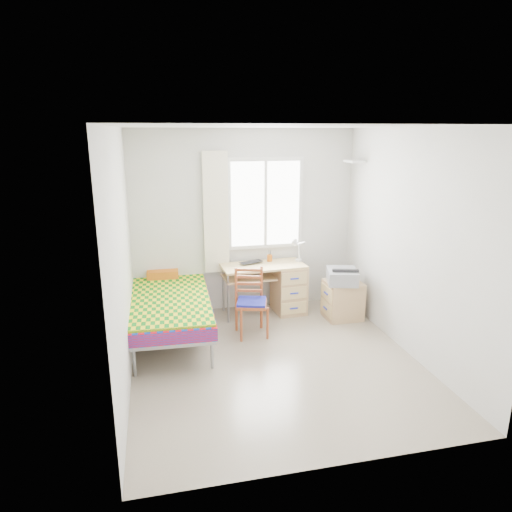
{
  "coord_description": "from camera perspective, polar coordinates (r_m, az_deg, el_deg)",
  "views": [
    {
      "loc": [
        -1.25,
        -4.57,
        2.56
      ],
      "look_at": [
        -0.1,
        0.55,
        1.11
      ],
      "focal_mm": 32.0,
      "sensor_mm": 36.0,
      "label": 1
    }
  ],
  "objects": [
    {
      "name": "ceiling",
      "position": [
        4.74,
        2.76,
        15.88
      ],
      "size": [
        3.5,
        3.5,
        0.0
      ],
      "primitive_type": "plane",
      "rotation": [
        3.14,
        0.0,
        0.0
      ],
      "color": "white",
      "rests_on": "wall_back"
    },
    {
      "name": "floor",
      "position": [
        5.38,
        2.4,
        -12.99
      ],
      "size": [
        3.5,
        3.5,
        0.0
      ],
      "primitive_type": "plane",
      "color": "#BCAD93",
      "rests_on": "ground"
    },
    {
      "name": "wall_left",
      "position": [
        4.75,
        -16.39,
        -0.6
      ],
      "size": [
        0.0,
        3.5,
        3.5
      ],
      "primitive_type": "plane",
      "rotation": [
        1.57,
        0.0,
        1.57
      ],
      "color": "silver",
      "rests_on": "ground"
    },
    {
      "name": "desk",
      "position": [
        6.61,
        3.51,
        -3.71
      ],
      "size": [
        1.2,
        0.6,
        0.73
      ],
      "rotation": [
        0.0,
        0.0,
        0.06
      ],
      "color": "#E2BB77",
      "rests_on": "floor"
    },
    {
      "name": "pen_cup",
      "position": [
        6.61,
        1.72,
        -0.26
      ],
      "size": [
        0.09,
        0.09,
        0.09
      ],
      "primitive_type": "cylinder",
      "rotation": [
        0.0,
        0.0,
        -0.18
      ],
      "color": "orange",
      "rests_on": "desk"
    },
    {
      "name": "laptop",
      "position": [
        6.46,
        -0.36,
        -0.93
      ],
      "size": [
        0.4,
        0.32,
        0.03
      ],
      "primitive_type": "imported",
      "rotation": [
        0.0,
        0.0,
        0.34
      ],
      "color": "black",
      "rests_on": "desk"
    },
    {
      "name": "printer",
      "position": [
        6.38,
        10.71,
        -2.45
      ],
      "size": [
        0.5,
        0.55,
        0.2
      ],
      "rotation": [
        0.0,
        0.0,
        -0.27
      ],
      "color": "gray",
      "rests_on": "cabinet"
    },
    {
      "name": "bed",
      "position": [
        6.01,
        -10.86,
        -5.35
      ],
      "size": [
        1.09,
        2.22,
        0.95
      ],
      "rotation": [
        0.0,
        0.0,
        -0.03
      ],
      "color": "#919499",
      "rests_on": "floor"
    },
    {
      "name": "task_lamp",
      "position": [
        6.47,
        5.19,
        1.04
      ],
      "size": [
        0.21,
        0.31,
        0.37
      ],
      "rotation": [
        0.0,
        0.0,
        0.14
      ],
      "color": "white",
      "rests_on": "desk"
    },
    {
      "name": "chair",
      "position": [
        5.87,
        -0.58,
        -5.22
      ],
      "size": [
        0.46,
        0.46,
        0.87
      ],
      "rotation": [
        0.0,
        0.0,
        -0.27
      ],
      "color": "#99491D",
      "rests_on": "floor"
    },
    {
      "name": "curtain",
      "position": [
        6.4,
        -5.02,
        5.35
      ],
      "size": [
        0.35,
        0.05,
        1.7
      ],
      "primitive_type": "cube",
      "color": "#F8E8CD",
      "rests_on": "wall_back"
    },
    {
      "name": "cabinet",
      "position": [
        6.54,
        10.77,
        -5.41
      ],
      "size": [
        0.5,
        0.44,
        0.53
      ],
      "rotation": [
        0.0,
        0.0,
        0.01
      ],
      "color": "tan",
      "rests_on": "floor"
    },
    {
      "name": "wall_right",
      "position": [
        5.53,
        18.78,
        1.41
      ],
      "size": [
        0.0,
        3.5,
        3.5
      ],
      "primitive_type": "plane",
      "rotation": [
        1.57,
        0.0,
        -1.57
      ],
      "color": "silver",
      "rests_on": "ground"
    },
    {
      "name": "book",
      "position": [
        6.45,
        -1.05,
        -2.38
      ],
      "size": [
        0.17,
        0.22,
        0.02
      ],
      "primitive_type": "imported",
      "rotation": [
        0.0,
        0.0,
        0.04
      ],
      "color": "gray",
      "rests_on": "desk"
    },
    {
      "name": "floating_shelf",
      "position": [
        6.58,
        12.23,
        11.49
      ],
      "size": [
        0.2,
        0.32,
        0.03
      ],
      "primitive_type": "cube",
      "color": "white",
      "rests_on": "wall_right"
    },
    {
      "name": "window",
      "position": [
        6.56,
        1.18,
        6.54
      ],
      "size": [
        1.1,
        0.04,
        1.3
      ],
      "color": "white",
      "rests_on": "wall_back"
    },
    {
      "name": "wall_back",
      "position": [
        6.57,
        -1.43,
        4.33
      ],
      "size": [
        3.2,
        0.0,
        3.2
      ],
      "primitive_type": "plane",
      "rotation": [
        1.57,
        0.0,
        0.0
      ],
      "color": "silver",
      "rests_on": "ground"
    }
  ]
}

